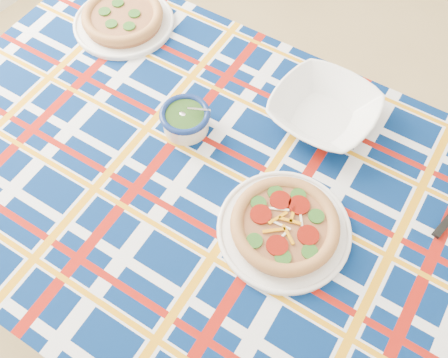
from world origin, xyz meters
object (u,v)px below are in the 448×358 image
Objects in this scene: dining_table at (218,203)px; serving_bowl at (324,111)px; main_focaccia_plate at (285,225)px; pesto_bowl at (185,118)px.

dining_table is 6.45× the size of serving_bowl.
pesto_bowl is at bearing 167.01° from main_focaccia_plate.
pesto_bowl is (-0.18, 0.09, 0.12)m from dining_table.
main_focaccia_plate is at bearing -12.99° from pesto_bowl.
dining_table is 0.23m from pesto_bowl.
dining_table is at bearing -178.22° from main_focaccia_plate.
serving_bowl is at bearing 43.24° from pesto_bowl.
serving_bowl reaches higher than dining_table.
dining_table is at bearing -103.79° from serving_bowl.
main_focaccia_plate is at bearing -4.90° from dining_table.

